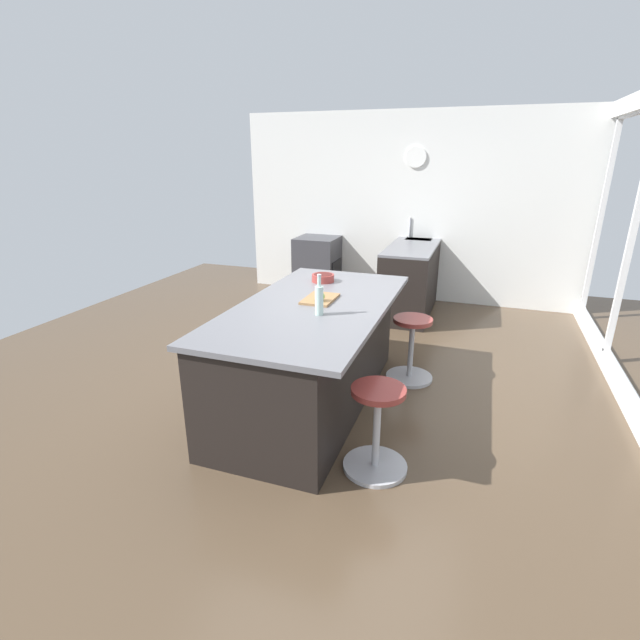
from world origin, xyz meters
The scene contains 11 objects.
ground_plane centered at (0.00, 0.00, 0.00)m, with size 8.19×8.19×0.00m, color brown.
interior_partition_left centered at (-3.15, 0.00, 1.31)m, with size 0.15×4.82×2.62m.
sink_cabinet centered at (-2.80, 0.22, 0.46)m, with size 2.21×0.60×1.19m.
oven_range centered at (-2.80, -1.23, 0.44)m, with size 0.60×0.61×0.88m.
kitchen_island centered at (0.31, -0.19, 0.45)m, with size 2.27×1.15×0.89m.
stool_by_window centered at (-0.41, 0.56, 0.29)m, with size 0.44×0.44×0.62m.
stool_middle centered at (1.03, 0.56, 0.29)m, with size 0.44×0.44×0.62m.
cutting_board centered at (0.20, -0.13, 0.90)m, with size 0.36×0.24×0.02m, color olive.
apple_green centered at (0.29, -0.10, 0.95)m, with size 0.08×0.08×0.08m, color #609E2D.
water_bottle centered at (0.55, -0.01, 1.02)m, with size 0.06×0.06×0.31m.
fruit_bowl centered at (-0.37, -0.30, 0.93)m, with size 0.21×0.21×0.07m.
Camera 1 is at (3.66, 1.09, 2.03)m, focal length 26.03 mm.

